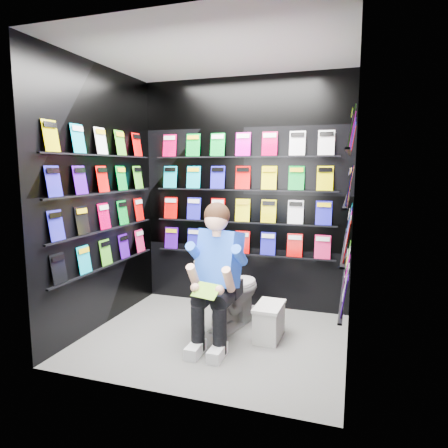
% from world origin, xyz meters
% --- Properties ---
extents(floor, '(2.40, 2.40, 0.00)m').
position_xyz_m(floor, '(0.00, 0.00, 0.00)').
color(floor, slate).
rests_on(floor, ground).
extents(ceiling, '(2.40, 2.40, 0.00)m').
position_xyz_m(ceiling, '(0.00, 0.00, 2.60)').
color(ceiling, white).
rests_on(ceiling, floor).
extents(wall_back, '(2.40, 0.04, 2.60)m').
position_xyz_m(wall_back, '(0.00, 1.00, 1.30)').
color(wall_back, black).
rests_on(wall_back, floor).
extents(wall_front, '(2.40, 0.04, 2.60)m').
position_xyz_m(wall_front, '(0.00, -1.00, 1.30)').
color(wall_front, black).
rests_on(wall_front, floor).
extents(wall_left, '(0.04, 2.00, 2.60)m').
position_xyz_m(wall_left, '(-1.20, 0.00, 1.30)').
color(wall_left, black).
rests_on(wall_left, floor).
extents(wall_right, '(0.04, 2.00, 2.60)m').
position_xyz_m(wall_right, '(1.20, 0.00, 1.30)').
color(wall_right, black).
rests_on(wall_right, floor).
extents(comics_back, '(2.10, 0.06, 1.37)m').
position_xyz_m(comics_back, '(0.00, 0.97, 1.31)').
color(comics_back, '#EF1F61').
rests_on(comics_back, wall_back).
extents(comics_left, '(0.06, 1.70, 1.37)m').
position_xyz_m(comics_left, '(-1.17, 0.00, 1.31)').
color(comics_left, '#EF1F61').
rests_on(comics_left, wall_left).
extents(comics_right, '(0.06, 1.70, 1.37)m').
position_xyz_m(comics_right, '(1.17, 0.00, 1.31)').
color(comics_right, '#EF1F61').
rests_on(comics_right, wall_right).
extents(toilet, '(0.59, 0.83, 0.73)m').
position_xyz_m(toilet, '(0.06, 0.36, 0.37)').
color(toilet, white).
rests_on(toilet, floor).
extents(longbox, '(0.23, 0.41, 0.30)m').
position_xyz_m(longbox, '(0.49, 0.16, 0.15)').
color(longbox, silver).
rests_on(longbox, floor).
extents(longbox_lid, '(0.25, 0.43, 0.03)m').
position_xyz_m(longbox_lid, '(0.49, 0.16, 0.32)').
color(longbox_lid, silver).
rests_on(longbox_lid, longbox).
extents(reader, '(0.69, 0.86, 1.40)m').
position_xyz_m(reader, '(0.06, -0.02, 0.77)').
color(reader, blue).
rests_on(reader, toilet).
extents(held_comic, '(0.26, 0.19, 0.10)m').
position_xyz_m(held_comic, '(0.06, -0.37, 0.58)').
color(held_comic, green).
rests_on(held_comic, reader).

